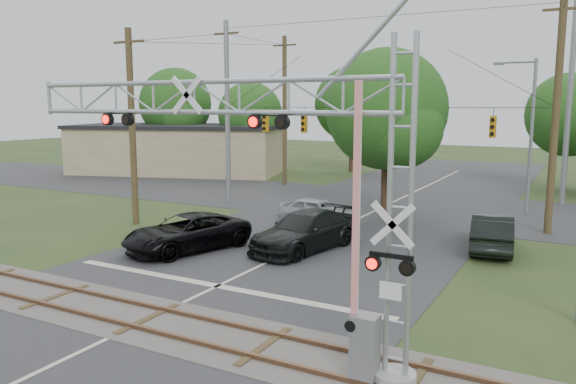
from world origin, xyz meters
The scene contains 14 objects.
ground centered at (0.00, 0.00, 0.00)m, with size 160.00×160.00×0.00m, color #283E1C.
road_main centered at (0.00, 10.00, 0.01)m, with size 14.00×90.00×0.02m, color #2C2D2F.
road_cross centered at (0.00, 24.00, 0.01)m, with size 90.00×12.00×0.02m, color #2C2D2F.
railroad_track centered at (0.00, 2.00, 0.03)m, with size 90.00×3.20×0.17m.
crossing_gantry centered at (4.25, 1.63, 4.81)m, with size 11.51×0.99×7.78m.
traffic_signal_span centered at (0.91, 20.00, 5.65)m, with size 19.34×0.36×11.50m.
pickup_black centered at (-4.09, 8.95, 0.79)m, with size 2.62×5.68×1.58m, color black.
car_dark centered at (0.39, 11.46, 0.84)m, with size 2.35×5.78×1.68m, color black.
sedan_silver centered at (-1.42, 16.49, 0.72)m, with size 1.70×4.23×1.44m, color #9E9FA6.
suv_dark centered at (7.60, 15.30, 0.80)m, with size 1.70×4.87×1.60m, color black.
commercial_building centered at (-22.96, 31.62, 2.24)m, with size 21.09×14.96×4.46m.
streetlight centered at (7.87, 24.86, 4.96)m, with size 2.37×0.25×8.87m.
utility_poles centered at (3.41, 22.35, 6.31)m, with size 24.22×27.97×14.55m.
treeline centered at (-3.43, 32.65, 5.82)m, with size 56.24×26.36×9.85m.
Camera 1 is at (11.18, -9.88, 6.30)m, focal length 35.00 mm.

